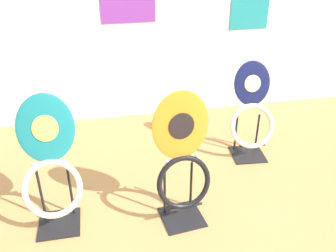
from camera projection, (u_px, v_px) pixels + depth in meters
toilet_seat_display_orange_sun at (183, 165)px, 2.43m from camera, size 0.40×0.31×0.94m
toilet_seat_display_teal_sax at (50, 169)px, 2.40m from camera, size 0.39×0.37×0.90m
toilet_seat_display_navy_moon at (252, 118)px, 3.16m from camera, size 0.40×0.32×0.83m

